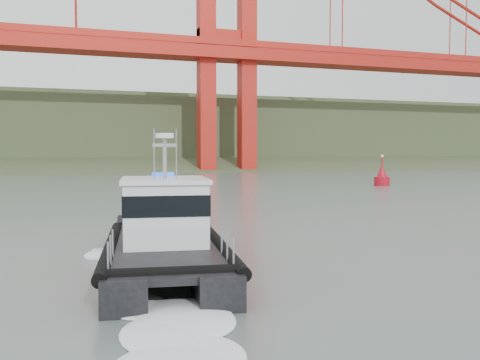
{
  "coord_description": "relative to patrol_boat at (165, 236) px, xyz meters",
  "views": [
    {
      "loc": [
        -8.44,
        -21.53,
        4.06
      ],
      "look_at": [
        1.3,
        6.92,
        2.4
      ],
      "focal_mm": 40.0,
      "sensor_mm": 36.0,
      "label": 1
    }
  ],
  "objects": [
    {
      "name": "nav_buoy",
      "position": [
        32.18,
        35.43,
        -0.21
      ],
      "size": [
        1.82,
        1.82,
        3.79
      ],
      "color": "#A80B1A",
      "rests_on": "ground"
    },
    {
      "name": "headlands",
      "position": [
        5.05,
        129.35,
        5.84
      ],
      "size": [
        500.0,
        105.36,
        27.12
      ],
      "color": "#354628",
      "rests_on": "ground"
    },
    {
      "name": "ground",
      "position": [
        5.05,
        3.86,
        -1.2
      ],
      "size": [
        400.0,
        400.0,
        0.0
      ],
      "primitive_type": "plane",
      "color": "slate",
      "rests_on": "ground"
    },
    {
      "name": "patrol_boat",
      "position": [
        0.0,
        0.0,
        0.0
      ],
      "size": [
        5.03,
        10.31,
        4.8
      ],
      "rotation": [
        0.0,
        0.0,
        -0.15
      ],
      "color": "black",
      "rests_on": "ground"
    }
  ]
}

